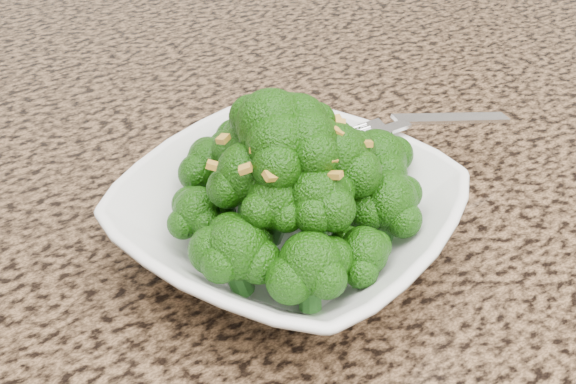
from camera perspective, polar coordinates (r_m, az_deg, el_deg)
granite_counter at (r=0.54m, az=-4.28°, el=-3.69°), size 1.64×1.04×0.03m
bowl at (r=0.49m, az=0.00°, el=-2.21°), size 0.28×0.28×0.05m
broccoli_pile at (r=0.45m, az=0.00°, el=4.18°), size 0.19×0.19×0.08m
garlic_topping at (r=0.43m, az=0.00°, el=8.80°), size 0.11×0.11×0.01m
fork at (r=0.53m, az=8.84°, el=5.20°), size 0.17×0.05×0.01m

